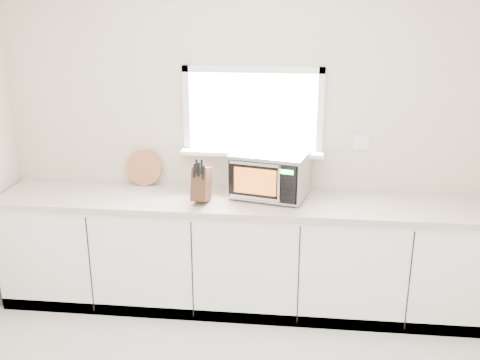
# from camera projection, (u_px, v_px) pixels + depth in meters

# --- Properties ---
(back_wall) EXTENTS (4.00, 0.17, 2.70)m
(back_wall) POSITION_uv_depth(u_px,v_px,m) (253.00, 134.00, 4.46)
(back_wall) COLOR beige
(back_wall) RESTS_ON ground
(cabinets) EXTENTS (3.92, 0.60, 0.88)m
(cabinets) POSITION_uv_depth(u_px,v_px,m) (249.00, 255.00, 4.47)
(cabinets) COLOR white
(cabinets) RESTS_ON ground
(countertop) EXTENTS (3.92, 0.64, 0.04)m
(countertop) POSITION_uv_depth(u_px,v_px,m) (249.00, 202.00, 4.32)
(countertop) COLOR beige
(countertop) RESTS_ON cabinets
(microwave) EXTENTS (0.63, 0.54, 0.36)m
(microwave) POSITION_uv_depth(u_px,v_px,m) (270.00, 173.00, 4.33)
(microwave) COLOR black
(microwave) RESTS_ON countertop
(knife_block) EXTENTS (0.14, 0.25, 0.35)m
(knife_block) POSITION_uv_depth(u_px,v_px,m) (201.00, 183.00, 4.21)
(knife_block) COLOR #4C2A1B
(knife_block) RESTS_ON countertop
(cutting_board) EXTENTS (0.30, 0.07, 0.30)m
(cutting_board) POSITION_uv_depth(u_px,v_px,m) (144.00, 168.00, 4.59)
(cutting_board) COLOR #A57140
(cutting_board) RESTS_ON countertop
(coffee_grinder) EXTENTS (0.14, 0.14, 0.23)m
(coffee_grinder) POSITION_uv_depth(u_px,v_px,m) (271.00, 183.00, 4.32)
(coffee_grinder) COLOR #B6B9BE
(coffee_grinder) RESTS_ON countertop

